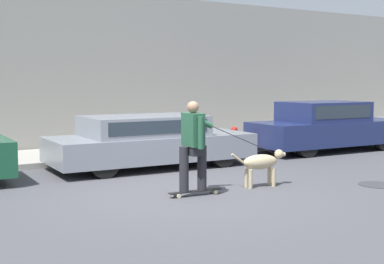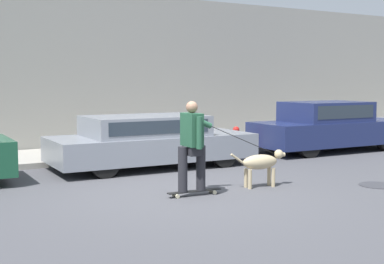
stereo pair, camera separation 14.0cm
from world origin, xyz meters
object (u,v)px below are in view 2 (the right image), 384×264
(parked_car_2, at_px, (329,127))
(skateboarder, at_px, (193,143))
(parked_car_1, at_px, (150,141))
(dog, at_px, (261,163))
(fire_hydrant, at_px, (236,140))

(parked_car_2, xyz_separation_m, skateboarder, (-6.22, -3.10, 0.25))
(skateboarder, bearing_deg, parked_car_1, 80.89)
(dog, height_order, fire_hydrant, fire_hydrant)
(skateboarder, height_order, fire_hydrant, skateboarder)
(parked_car_2, relative_size, fire_hydrant, 6.21)
(fire_hydrant, bearing_deg, skateboarder, -132.99)
(parked_car_1, relative_size, skateboarder, 2.00)
(parked_car_1, height_order, dog, parked_car_1)
(parked_car_2, bearing_deg, parked_car_1, -178.25)
(dog, bearing_deg, fire_hydrant, 68.05)
(dog, bearing_deg, skateboarder, -172.14)
(fire_hydrant, bearing_deg, dog, -119.17)
(parked_car_1, relative_size, parked_car_2, 1.01)
(parked_car_1, relative_size, fire_hydrant, 6.26)
(parked_car_1, bearing_deg, skateboarder, -101.16)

